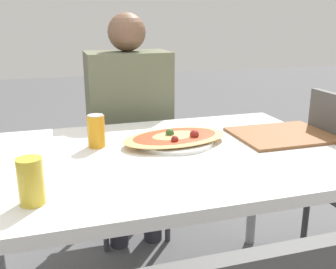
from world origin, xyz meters
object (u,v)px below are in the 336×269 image
at_px(person_seated, 129,112).
at_px(pizza_main, 175,138).
at_px(drink_glass, 31,181).
at_px(chair_far_seated, 126,144).
at_px(dining_table, 157,170).
at_px(soda_can, 96,131).

height_order(person_seated, pizza_main, person_seated).
bearing_deg(drink_glass, chair_far_seated, 66.71).
relative_size(chair_far_seated, person_seated, 0.73).
bearing_deg(drink_glass, person_seated, 64.30).
distance_m(dining_table, person_seated, 0.67).
bearing_deg(pizza_main, person_seated, 96.63).
height_order(soda_can, drink_glass, drink_glass).
bearing_deg(person_seated, soda_can, 65.80).
distance_m(soda_can, drink_glass, 0.49).
bearing_deg(pizza_main, soda_can, 170.75).
bearing_deg(soda_can, chair_far_seated, 69.71).
bearing_deg(chair_far_seated, person_seated, 90.00).
height_order(pizza_main, drink_glass, drink_glass).
xyz_separation_m(dining_table, pizza_main, (0.10, 0.10, 0.08)).
relative_size(pizza_main, drink_glass, 3.57).
relative_size(dining_table, soda_can, 11.10).
distance_m(person_seated, drink_glass, 1.06).
relative_size(person_seated, pizza_main, 2.67).
distance_m(dining_table, pizza_main, 0.16).
xyz_separation_m(dining_table, person_seated, (0.04, 0.67, 0.06)).
distance_m(dining_table, chair_far_seated, 0.80).
height_order(person_seated, drink_glass, person_seated).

